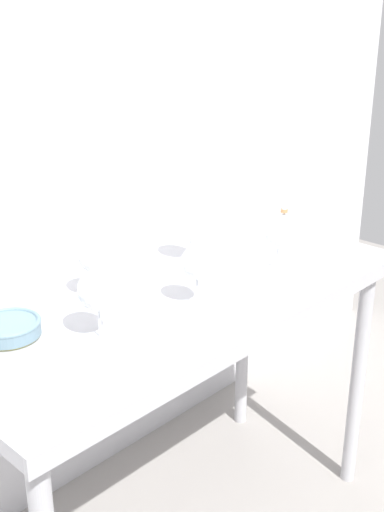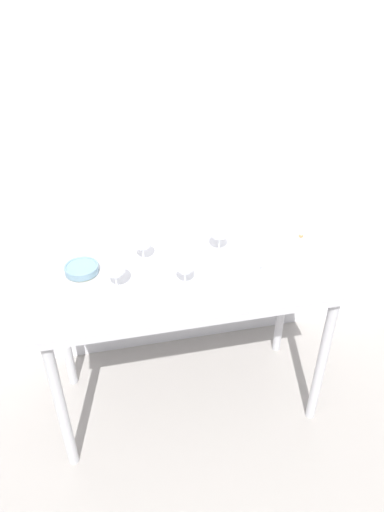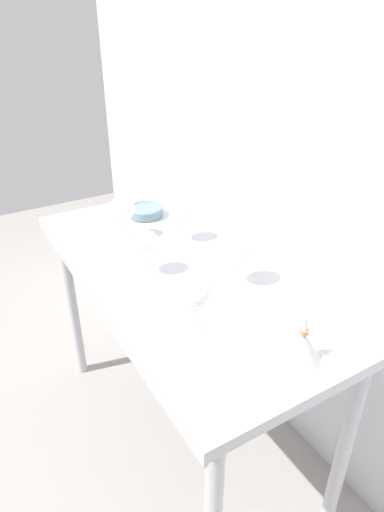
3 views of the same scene
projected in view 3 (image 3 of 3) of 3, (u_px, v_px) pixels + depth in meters
The scene contains 11 objects.
ground_plane at pixel (182, 434), 2.07m from camera, with size 6.00×6.00×0.00m, color gray.
back_wall at pixel (294, 140), 1.64m from camera, with size 3.80×0.04×2.60m, color silver.
steel_counter at pixel (179, 292), 1.67m from camera, with size 1.40×0.65×0.90m.
wine_glass_far_right at pixel (238, 251), 1.47m from camera, with size 0.10×0.10×0.18m.
wine_glass_near_left at pixel (122, 210), 1.77m from camera, with size 0.10×0.10×0.18m.
wine_glass_near_center at pixel (145, 243), 1.54m from camera, with size 0.09×0.09×0.17m.
wine_glass_near_right at pixel (196, 293), 1.27m from camera, with size 0.10×0.10×0.17m.
wine_glass_far_left at pixel (181, 213), 1.75m from camera, with size 0.09×0.09×0.17m.
tasting_sheet_upper at pixel (247, 314), 1.38m from camera, with size 0.17×0.27×0.00m, color white.
tasting_bowl at pixel (145, 211), 2.01m from camera, with size 0.16×0.16×0.04m.
decanter_funnel at pixel (302, 345), 1.19m from camera, with size 0.11×0.11×0.14m.
Camera 3 is at (1.22, -0.67, 1.74)m, focal length 31.36 mm.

